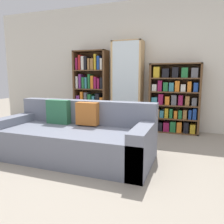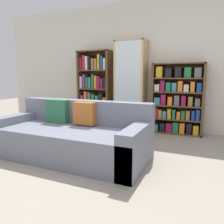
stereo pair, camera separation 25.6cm
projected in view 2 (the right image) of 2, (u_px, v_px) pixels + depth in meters
name	position (u px, v px, depth m)	size (l,w,h in m)	color
ground_plane	(77.00, 169.00, 2.67)	(16.00, 16.00, 0.00)	gray
wall_back	(139.00, 66.00, 4.71)	(7.14, 0.06, 2.70)	silver
couch	(72.00, 137.00, 3.11)	(2.16, 0.97, 0.78)	slate
bookshelf_left	(95.00, 91.00, 5.00)	(0.77, 0.32, 1.69)	brown
display_cabinet	(131.00, 86.00, 4.62)	(0.63, 0.36, 1.85)	tan
bookshelf_right	(177.00, 100.00, 4.29)	(0.98, 0.32, 1.38)	brown
wine_bottle	(142.00, 129.00, 4.02)	(0.09, 0.09, 0.40)	black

